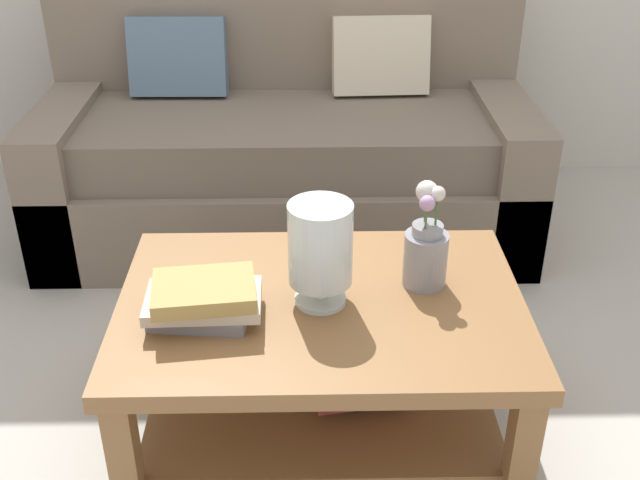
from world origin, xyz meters
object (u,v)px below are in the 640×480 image
at_px(book_stack_main, 203,300).
at_px(glass_hurricane_vase, 320,247).
at_px(couch, 287,148).
at_px(flower_pitcher, 426,249).
at_px(coffee_table, 324,342).

relative_size(book_stack_main, glass_hurricane_vase, 1.04).
bearing_deg(book_stack_main, couch, 82.48).
relative_size(couch, book_stack_main, 6.64).
height_order(book_stack_main, flower_pitcher, flower_pitcher).
bearing_deg(coffee_table, book_stack_main, -166.13).
height_order(couch, coffee_table, couch).
distance_m(coffee_table, book_stack_main, 0.38).
xyz_separation_m(coffee_table, book_stack_main, (-0.31, -0.08, 0.20)).
xyz_separation_m(book_stack_main, flower_pitcher, (0.59, 0.15, 0.05)).
bearing_deg(couch, glass_hurricane_vase, -85.08).
bearing_deg(glass_hurricane_vase, couch, 94.92).
bearing_deg(glass_hurricane_vase, flower_pitcher, 16.41).
distance_m(couch, book_stack_main, 1.43).
distance_m(couch, flower_pitcher, 1.33).
bearing_deg(coffee_table, glass_hurricane_vase, -146.80).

